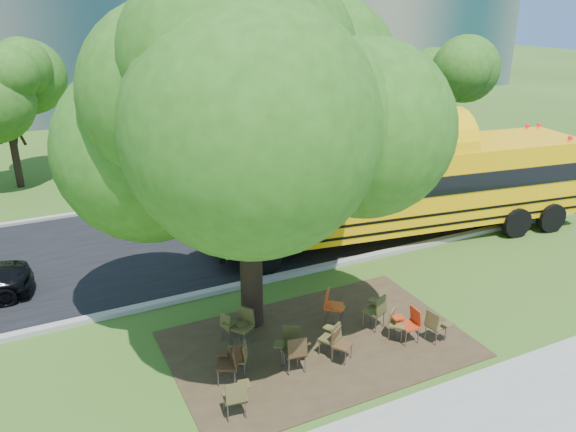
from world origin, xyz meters
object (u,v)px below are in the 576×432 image
school_bus (418,184)px  chair_0 (236,394)px  main_tree (247,112)px  chair_9 (242,323)px  chair_4 (297,350)px  chair_10 (230,324)px  chair_6 (410,321)px  chair_2 (230,360)px  chair_1 (237,355)px  chair_3 (290,341)px  chair_13 (377,308)px  chair_7 (436,324)px  chair_5 (340,342)px  chair_11 (332,336)px  chair_12 (332,303)px  chair_14 (395,322)px  chair_8 (240,355)px

school_bus → chair_0: school_bus is taller
main_tree → chair_9: (-0.56, -0.72, -4.86)m
chair_4 → chair_10: (-0.91, 1.71, -0.07)m
main_tree → chair_10: (-0.80, -0.57, -4.92)m
chair_6 → chair_2: bearing=87.6°
chair_1 → chair_3: bearing=-1.3°
chair_6 → chair_13: (-0.41, 0.81, 0.03)m
main_tree → school_bus: 8.77m
chair_0 → chair_10: 2.62m
main_tree → chair_2: (-1.34, -1.97, -4.88)m
main_tree → chair_0: bearing=-117.8°
chair_4 → chair_7: 3.55m
chair_7 → chair_13: 1.47m
chair_1 → chair_9: bearing=66.5°
chair_5 → chair_2: bearing=-41.9°
chair_3 → chair_11: (0.99, -0.20, -0.03)m
chair_11 → chair_13: (1.56, 0.48, 0.06)m
chair_4 → chair_13: (2.59, 0.70, -0.00)m
main_tree → chair_9: size_ratio=9.55×
main_tree → chair_11: (1.13, -2.06, -4.92)m
chair_9 → chair_1: bearing=118.9°
chair_6 → chair_3: bearing=82.9°
chair_12 → chair_13: 1.13m
chair_1 → chair_9: 1.18m
chair_7 → school_bus: bearing=136.7°
chair_4 → chair_6: (3.00, -0.12, -0.03)m
chair_2 → chair_14: size_ratio=1.18×
main_tree → chair_11: size_ratio=10.64×
chair_0 → chair_6: (4.72, 0.67, -0.00)m
chair_3 → chair_0: bearing=65.9°
chair_9 → chair_14: chair_9 is taller
chair_11 → chair_5: bearing=-110.0°
chair_1 → chair_9: chair_9 is taller
chair_9 → chair_10: chair_9 is taller
chair_1 → chair_11: chair_11 is taller
chair_2 → chair_10: size_ratio=1.09×
chair_10 → chair_5: bearing=33.5°
chair_4 → chair_7: size_ratio=1.13×
chair_3 → main_tree: bearing=-53.9°
chair_2 → chair_10: bearing=5.9°
school_bus → chair_1: 9.84m
chair_13 → chair_0: bearing=174.9°
chair_11 → chair_14: 1.72m
chair_8 → chair_6: bearing=-70.1°
school_bus → chair_11: school_bus is taller
chair_4 → chair_10: 1.94m
chair_1 → chair_2: chair_2 is taller
chair_9 → chair_8: bearing=121.9°
chair_11 → chair_13: chair_13 is taller
chair_8 → chair_1: bearing=106.5°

